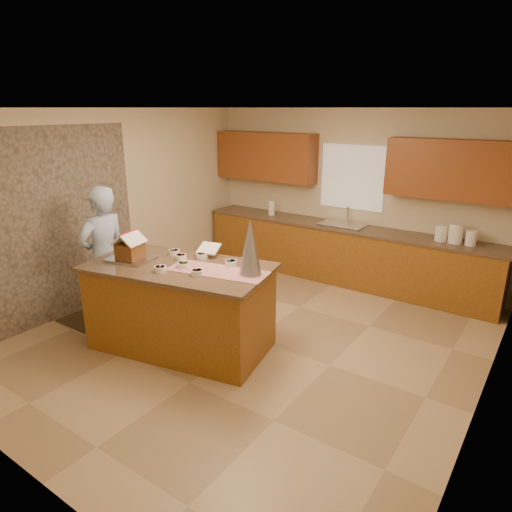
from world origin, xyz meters
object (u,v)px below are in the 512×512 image
at_px(boy, 104,257).
at_px(gingerbread_house, 130,248).
at_px(island_base, 181,308).
at_px(tinsel_tree, 250,247).

xyz_separation_m(boy, gingerbread_house, (0.61, -0.08, 0.25)).
height_order(boy, gingerbread_house, boy).
height_order(island_base, gingerbread_house, gingerbread_house).
height_order(tinsel_tree, boy, boy).
relative_size(tinsel_tree, gingerbread_house, 1.66).
xyz_separation_m(island_base, tinsel_tree, (0.83, 0.23, 0.83)).
height_order(tinsel_tree, gingerbread_house, tinsel_tree).
bearing_deg(island_base, tinsel_tree, 3.67).
bearing_deg(boy, gingerbread_house, 85.69).
height_order(island_base, tinsel_tree, tinsel_tree).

